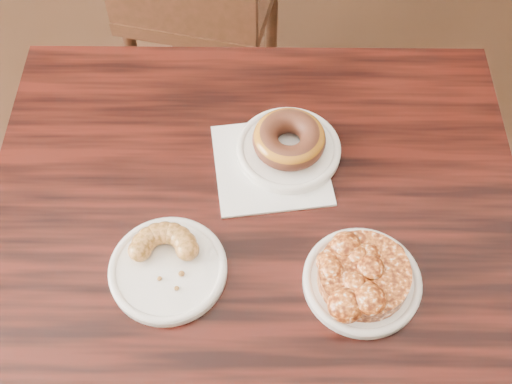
{
  "coord_description": "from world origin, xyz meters",
  "views": [
    {
      "loc": [
        -0.25,
        -0.4,
        1.59
      ],
      "look_at": [
        -0.24,
        0.11,
        0.8
      ],
      "focal_mm": 45.0,
      "sensor_mm": 36.0,
      "label": 1
    }
  ],
  "objects_px": {
    "glazed_donut": "(289,139)",
    "cruller_fragment": "(166,263)",
    "apple_fritter": "(365,273)",
    "cafe_table": "(255,338)"
  },
  "relations": [
    {
      "from": "glazed_donut",
      "to": "cruller_fragment",
      "type": "bearing_deg",
      "value": -131.31
    },
    {
      "from": "cruller_fragment",
      "to": "apple_fritter",
      "type": "bearing_deg",
      "value": -5.04
    },
    {
      "from": "cafe_table",
      "to": "apple_fritter",
      "type": "relative_size",
      "value": 4.82
    },
    {
      "from": "cafe_table",
      "to": "cruller_fragment",
      "type": "distance_m",
      "value": 0.42
    },
    {
      "from": "glazed_donut",
      "to": "apple_fritter",
      "type": "height_order",
      "value": "glazed_donut"
    },
    {
      "from": "apple_fritter",
      "to": "cruller_fragment",
      "type": "distance_m",
      "value": 0.28
    },
    {
      "from": "apple_fritter",
      "to": "cafe_table",
      "type": "bearing_deg",
      "value": 158.43
    },
    {
      "from": "cafe_table",
      "to": "glazed_donut",
      "type": "relative_size",
      "value": 7.13
    },
    {
      "from": "cafe_table",
      "to": "apple_fritter",
      "type": "distance_m",
      "value": 0.44
    },
    {
      "from": "cruller_fragment",
      "to": "glazed_donut",
      "type": "bearing_deg",
      "value": 48.69
    }
  ]
}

